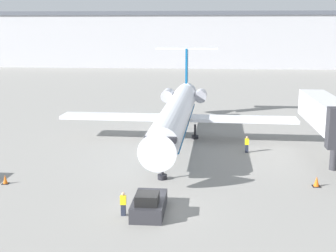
# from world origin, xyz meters

# --- Properties ---
(ground_plane) EXTENTS (600.00, 600.00, 0.00)m
(ground_plane) POSITION_xyz_m (0.00, 0.00, 0.00)
(ground_plane) COLOR gray
(terminal_building) EXTENTS (180.00, 16.80, 16.99)m
(terminal_building) POSITION_xyz_m (0.00, 120.00, 8.52)
(terminal_building) COLOR #B2B2B7
(terminal_building) RESTS_ON ground
(airplane_main) EXTENTS (26.49, 33.43, 9.62)m
(airplane_main) POSITION_xyz_m (0.39, 21.09, 3.19)
(airplane_main) COLOR silver
(airplane_main) RESTS_ON ground
(pushback_tug) EXTENTS (2.15, 4.35, 1.72)m
(pushback_tug) POSITION_xyz_m (-0.13, 0.14, 0.63)
(pushback_tug) COLOR #2D2D33
(pushback_tug) RESTS_ON ground
(worker_near_tug) EXTENTS (0.40, 0.24, 1.66)m
(worker_near_tug) POSITION_xyz_m (-1.81, -0.46, 0.86)
(worker_near_tug) COLOR #232838
(worker_near_tug) RESTS_ON ground
(worker_by_wing) EXTENTS (0.40, 0.24, 1.69)m
(worker_by_wing) POSITION_xyz_m (7.79, 16.59, 0.88)
(worker_by_wing) COLOR #232838
(worker_by_wing) RESTS_ON ground
(traffic_cone_left) EXTENTS (0.52, 0.52, 0.75)m
(traffic_cone_left) POSITION_xyz_m (-12.54, 5.17, 0.36)
(traffic_cone_left) COLOR black
(traffic_cone_left) RESTS_ON ground
(traffic_cone_right) EXTENTS (0.63, 0.63, 0.84)m
(traffic_cone_right) POSITION_xyz_m (12.54, 6.65, 0.40)
(traffic_cone_right) COLOR black
(traffic_cone_right) RESTS_ON ground
(jet_bridge) EXTENTS (3.20, 14.61, 6.19)m
(jet_bridge) POSITION_xyz_m (15.03, 14.41, 4.46)
(jet_bridge) COLOR #2D2D33
(jet_bridge) RESTS_ON ground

